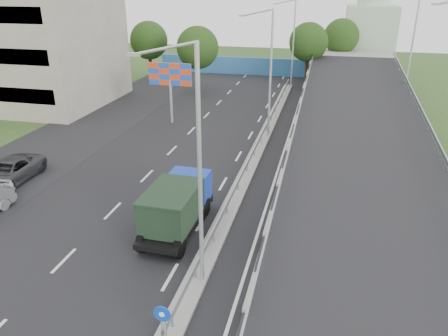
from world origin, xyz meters
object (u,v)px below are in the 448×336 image
(lamp_post_near, at_px, (195,159))
(dump_truck, at_px, (177,205))
(billboard, at_px, (170,78))
(lamp_post_mid, at_px, (268,68))
(parked_car_c, at_px, (8,172))
(sign_bollard, at_px, (163,324))
(lamp_post_far, at_px, (292,38))
(church, at_px, (369,33))

(lamp_post_near, relative_size, dump_truck, 1.66)
(lamp_post_near, height_order, billboard, lamp_post_near)
(lamp_post_mid, relative_size, parked_car_c, 1.85)
(billboard, bearing_deg, lamp_post_mid, -12.38)
(lamp_post_near, xyz_separation_m, dump_truck, (-2.31, 4.00, -4.33))
(lamp_post_near, xyz_separation_m, lamp_post_mid, (0.00, 20.00, 0.00))
(sign_bollard, relative_size, lamp_post_mid, 0.17)
(lamp_post_far, distance_m, billboard, 20.24)
(lamp_post_far, height_order, church, church)
(dump_truck, bearing_deg, lamp_post_mid, 82.84)
(lamp_post_far, height_order, dump_truck, lamp_post_far)
(lamp_post_far, bearing_deg, lamp_post_near, -90.00)
(sign_bollard, relative_size, parked_car_c, 0.31)
(sign_bollard, xyz_separation_m, dump_truck, (-2.20, 7.83, 0.44))
(sign_bollard, height_order, dump_truck, dump_truck)
(billboard, distance_m, parked_car_c, 16.44)
(sign_bollard, height_order, church, church)
(sign_bollard, xyz_separation_m, lamp_post_near, (0.11, 3.83, 4.77))
(sign_bollard, xyz_separation_m, church, (10.00, 57.83, 4.28))
(lamp_post_near, xyz_separation_m, church, (9.89, 54.00, -0.50))
(lamp_post_mid, bearing_deg, lamp_post_far, 90.00)
(lamp_post_near, height_order, church, church)
(lamp_post_far, bearing_deg, parked_car_c, -114.40)
(lamp_post_far, xyz_separation_m, dump_truck, (-2.31, -36.00, -4.33))
(parked_car_c, bearing_deg, lamp_post_far, 64.40)
(parked_car_c, bearing_deg, lamp_post_mid, 39.75)
(dump_truck, distance_m, parked_car_c, 13.03)
(lamp_post_near, bearing_deg, dump_truck, 119.96)
(lamp_post_far, bearing_deg, lamp_post_mid, -90.00)
(lamp_post_mid, bearing_deg, church, 73.78)
(lamp_post_mid, bearing_deg, dump_truck, -98.20)
(sign_bollard, distance_m, church, 58.84)
(lamp_post_mid, relative_size, billboard, 1.83)
(parked_car_c, bearing_deg, billboard, 67.47)
(lamp_post_far, relative_size, billboard, 1.83)
(sign_bollard, xyz_separation_m, parked_car_c, (-14.85, 10.85, -0.28))
(billboard, xyz_separation_m, dump_truck, (6.80, -18.00, -2.71))
(church, bearing_deg, parked_car_c, -117.87)
(lamp_post_near, distance_m, church, 54.90)
(billboard, xyz_separation_m, parked_car_c, (-5.85, -14.98, -3.43))
(lamp_post_mid, height_order, parked_car_c, lamp_post_mid)
(lamp_post_mid, xyz_separation_m, billboard, (-9.11, 2.00, -1.62))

